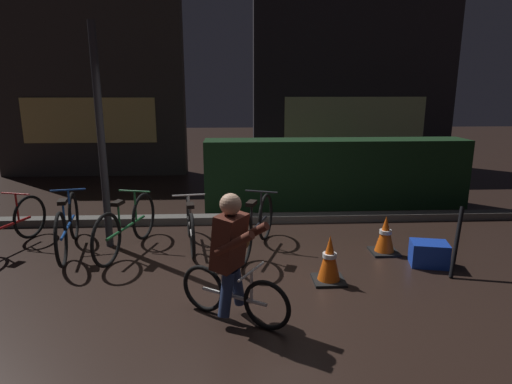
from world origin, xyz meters
name	(u,v)px	position (x,y,z in m)	size (l,w,h in m)	color
ground_plane	(242,279)	(0.00, 0.00, 0.00)	(40.00, 40.00, 0.00)	black
sidewalk_curb	(239,219)	(0.00, 2.20, 0.06)	(12.00, 0.24, 0.12)	#56544F
hedge_row	(335,173)	(1.80, 3.10, 0.63)	(4.80, 0.70, 1.26)	black
storefront_left	(90,88)	(-3.62, 6.50, 2.18)	(4.63, 0.54, 4.38)	#383330
storefront_right	(354,83)	(3.21, 7.20, 2.32)	(5.47, 0.54, 4.66)	#262328
street_post	(101,140)	(-1.84, 1.20, 1.50)	(0.10, 0.10, 3.00)	#2D2D33
parked_bike_leftmost	(4,226)	(-3.22, 1.14, 0.34)	(0.55, 1.55, 0.74)	black
parked_bike_left_mid	(68,226)	(-2.32, 1.01, 0.36)	(0.49, 1.72, 0.81)	black
parked_bike_center_left	(127,226)	(-1.53, 0.97, 0.36)	(0.53, 1.67, 0.79)	black
parked_bike_center_right	(190,225)	(-0.69, 1.11, 0.32)	(0.46, 1.50, 0.70)	black
parked_bike_right_mid	(255,227)	(0.21, 0.87, 0.36)	(0.62, 1.63, 0.79)	black
traffic_cone_near	(329,260)	(1.00, -0.10, 0.27)	(0.36, 0.36, 0.56)	black
traffic_cone_far	(385,235)	(1.94, 0.73, 0.25)	(0.36, 0.36, 0.52)	black
blue_crate	(429,254)	(2.35, 0.30, 0.15)	(0.44, 0.32, 0.30)	#193DB7
cyclist	(232,257)	(-0.10, -0.84, 0.63)	(1.04, 0.70, 1.25)	black
closed_umbrella	(457,242)	(2.55, 0.05, 0.40)	(0.05, 0.05, 0.85)	black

